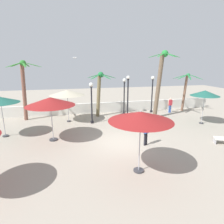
{
  "coord_description": "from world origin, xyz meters",
  "views": [
    {
      "loc": [
        -3.18,
        -11.13,
        5.12
      ],
      "look_at": [
        0.0,
        2.84,
        1.4
      ],
      "focal_mm": 30.52,
      "sensor_mm": 36.0,
      "label": 1
    }
  ],
  "objects_px": {
    "palm_tree_1": "(24,84)",
    "seagull_0": "(75,58)",
    "patio_umbrella_4": "(0,100)",
    "lamp_post_2": "(152,90)",
    "palm_tree_2": "(160,78)",
    "lamp_post_0": "(124,93)",
    "palm_tree_3": "(186,86)",
    "lamp_post_1": "(128,97)",
    "patio_umbrella_3": "(67,93)",
    "patio_umbrella_2": "(205,93)",
    "patio_umbrella_5": "(141,117)",
    "patio_umbrella_1": "(50,102)",
    "palm_tree_0": "(99,89)",
    "lamp_post_3": "(92,99)",
    "guest_0": "(170,104)",
    "guest_1": "(146,130)"
  },
  "relations": [
    {
      "from": "palm_tree_1",
      "to": "seagull_0",
      "type": "distance_m",
      "value": 5.6
    },
    {
      "from": "patio_umbrella_4",
      "to": "lamp_post_2",
      "type": "distance_m",
      "value": 13.68
    },
    {
      "from": "palm_tree_2",
      "to": "lamp_post_0",
      "type": "relative_size",
      "value": 1.71
    },
    {
      "from": "palm_tree_3",
      "to": "seagull_0",
      "type": "distance_m",
      "value": 12.08
    },
    {
      "from": "lamp_post_0",
      "to": "lamp_post_1",
      "type": "bearing_deg",
      "value": -98.36
    },
    {
      "from": "patio_umbrella_3",
      "to": "lamp_post_0",
      "type": "xyz_separation_m",
      "value": [
        5.47,
        1.13,
        -0.43
      ]
    },
    {
      "from": "patio_umbrella_2",
      "to": "palm_tree_1",
      "type": "height_order",
      "value": "palm_tree_1"
    },
    {
      "from": "patio_umbrella_3",
      "to": "palm_tree_3",
      "type": "height_order",
      "value": "palm_tree_3"
    },
    {
      "from": "lamp_post_1",
      "to": "lamp_post_0",
      "type": "bearing_deg",
      "value": 81.64
    },
    {
      "from": "patio_umbrella_2",
      "to": "palm_tree_3",
      "type": "distance_m",
      "value": 4.7
    },
    {
      "from": "patio_umbrella_3",
      "to": "palm_tree_1",
      "type": "bearing_deg",
      "value": 159.08
    },
    {
      "from": "lamp_post_1",
      "to": "lamp_post_2",
      "type": "xyz_separation_m",
      "value": [
        3.46,
        2.55,
        0.2
      ]
    },
    {
      "from": "patio_umbrella_5",
      "to": "palm_tree_2",
      "type": "relative_size",
      "value": 0.49
    },
    {
      "from": "patio_umbrella_1",
      "to": "palm_tree_2",
      "type": "bearing_deg",
      "value": 20.94
    },
    {
      "from": "patio_umbrella_3",
      "to": "palm_tree_3",
      "type": "xyz_separation_m",
      "value": [
        12.41,
        1.38,
        0.12
      ]
    },
    {
      "from": "patio_umbrella_2",
      "to": "palm_tree_0",
      "type": "xyz_separation_m",
      "value": [
        -8.21,
        4.34,
        0.06
      ]
    },
    {
      "from": "palm_tree_2",
      "to": "lamp_post_3",
      "type": "bearing_deg",
      "value": -175.84
    },
    {
      "from": "lamp_post_2",
      "to": "lamp_post_3",
      "type": "distance_m",
      "value": 7.04
    },
    {
      "from": "lamp_post_0",
      "to": "lamp_post_3",
      "type": "height_order",
      "value": "lamp_post_0"
    },
    {
      "from": "palm_tree_2",
      "to": "lamp_post_3",
      "type": "relative_size",
      "value": 1.76
    },
    {
      "from": "patio_umbrella_3",
      "to": "lamp_post_0",
      "type": "bearing_deg",
      "value": 11.64
    },
    {
      "from": "patio_umbrella_3",
      "to": "palm_tree_0",
      "type": "relative_size",
      "value": 0.71
    },
    {
      "from": "patio_umbrella_1",
      "to": "palm_tree_0",
      "type": "distance_m",
      "value": 6.66
    },
    {
      "from": "patio_umbrella_1",
      "to": "palm_tree_1",
      "type": "bearing_deg",
      "value": 115.65
    },
    {
      "from": "palm_tree_0",
      "to": "palm_tree_3",
      "type": "height_order",
      "value": "palm_tree_0"
    },
    {
      "from": "patio_umbrella_1",
      "to": "palm_tree_0",
      "type": "height_order",
      "value": "palm_tree_0"
    },
    {
      "from": "patio_umbrella_1",
      "to": "patio_umbrella_5",
      "type": "distance_m",
      "value": 6.55
    },
    {
      "from": "patio_umbrella_3",
      "to": "patio_umbrella_5",
      "type": "bearing_deg",
      "value": -70.18
    },
    {
      "from": "patio_umbrella_1",
      "to": "patio_umbrella_2",
      "type": "xyz_separation_m",
      "value": [
        12.28,
        0.94,
        -0.03
      ]
    },
    {
      "from": "palm_tree_1",
      "to": "palm_tree_2",
      "type": "bearing_deg",
      "value": -8.83
    },
    {
      "from": "patio_umbrella_1",
      "to": "lamp_post_2",
      "type": "relative_size",
      "value": 0.84
    },
    {
      "from": "patio_umbrella_1",
      "to": "palm_tree_3",
      "type": "xyz_separation_m",
      "value": [
        13.48,
        5.48,
        0.05
      ]
    },
    {
      "from": "patio_umbrella_1",
      "to": "patio_umbrella_3",
      "type": "xyz_separation_m",
      "value": [
        1.06,
        4.09,
        -0.06
      ]
    },
    {
      "from": "palm_tree_1",
      "to": "guest_0",
      "type": "bearing_deg",
      "value": -2.15
    },
    {
      "from": "patio_umbrella_3",
      "to": "patio_umbrella_5",
      "type": "relative_size",
      "value": 1.0
    },
    {
      "from": "patio_umbrella_4",
      "to": "palm_tree_0",
      "type": "bearing_deg",
      "value": 27.2
    },
    {
      "from": "lamp_post_2",
      "to": "palm_tree_2",
      "type": "bearing_deg",
      "value": -95.5
    },
    {
      "from": "guest_0",
      "to": "lamp_post_2",
      "type": "bearing_deg",
      "value": 162.69
    },
    {
      "from": "patio_umbrella_3",
      "to": "lamp_post_1",
      "type": "distance_m",
      "value": 5.27
    },
    {
      "from": "patio_umbrella_1",
      "to": "patio_umbrella_5",
      "type": "height_order",
      "value": "patio_umbrella_5"
    },
    {
      "from": "guest_1",
      "to": "guest_0",
      "type": "bearing_deg",
      "value": 51.41
    },
    {
      "from": "seagull_0",
      "to": "patio_umbrella_5",
      "type": "bearing_deg",
      "value": -79.44
    },
    {
      "from": "patio_umbrella_5",
      "to": "lamp_post_0",
      "type": "xyz_separation_m",
      "value": [
        2.22,
        10.14,
        -0.58
      ]
    },
    {
      "from": "seagull_0",
      "to": "patio_umbrella_3",
      "type": "bearing_deg",
      "value": -104.0
    },
    {
      "from": "patio_umbrella_2",
      "to": "patio_umbrella_5",
      "type": "height_order",
      "value": "patio_umbrella_5"
    },
    {
      "from": "palm_tree_0",
      "to": "lamp_post_1",
      "type": "distance_m",
      "value": 3.16
    },
    {
      "from": "palm_tree_3",
      "to": "lamp_post_3",
      "type": "relative_size",
      "value": 1.15
    },
    {
      "from": "patio_umbrella_1",
      "to": "guest_1",
      "type": "bearing_deg",
      "value": -20.34
    },
    {
      "from": "guest_1",
      "to": "patio_umbrella_4",
      "type": "bearing_deg",
      "value": 158.61
    },
    {
      "from": "patio_umbrella_5",
      "to": "seagull_0",
      "type": "height_order",
      "value": "seagull_0"
    }
  ]
}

